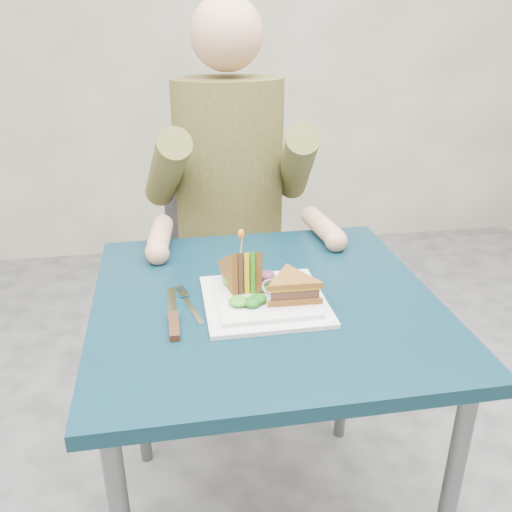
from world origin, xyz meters
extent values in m
cube|color=black|center=(0.00, 0.00, 0.71)|extent=(0.75, 0.75, 0.03)
cylinder|color=#595B5E|center=(-0.32, 0.32, 0.35)|extent=(0.04, 0.04, 0.70)
cylinder|color=#595B5E|center=(0.32, 0.32, 0.35)|extent=(0.04, 0.04, 0.70)
cube|color=#47474C|center=(0.00, 0.63, 0.45)|extent=(0.42, 0.40, 0.04)
cube|color=#47474C|center=(0.00, 0.81, 0.70)|extent=(0.42, 0.03, 0.46)
cylinder|color=#47474C|center=(-0.18, 0.46, 0.21)|extent=(0.02, 0.02, 0.43)
cylinder|color=#47474C|center=(0.18, 0.46, 0.21)|extent=(0.02, 0.02, 0.43)
cylinder|color=#47474C|center=(-0.18, 0.80, 0.21)|extent=(0.02, 0.02, 0.43)
cylinder|color=#47474C|center=(0.18, 0.80, 0.21)|extent=(0.02, 0.02, 0.43)
cylinder|color=#4A4621|center=(0.00, 0.61, 0.87)|extent=(0.34, 0.34, 0.52)
sphere|color=tan|center=(0.00, 0.61, 1.25)|extent=(0.21, 0.21, 0.21)
cylinder|color=brown|center=(-0.20, 0.52, 0.89)|extent=(0.15, 0.39, 0.31)
cylinder|color=tan|center=(-0.23, 0.32, 0.76)|extent=(0.08, 0.20, 0.06)
sphere|color=tan|center=(-0.23, 0.22, 0.76)|extent=(0.06, 0.06, 0.06)
cylinder|color=brown|center=(0.20, 0.52, 0.89)|extent=(0.15, 0.39, 0.31)
cylinder|color=tan|center=(0.23, 0.32, 0.76)|extent=(0.08, 0.20, 0.06)
sphere|color=tan|center=(0.23, 0.22, 0.76)|extent=(0.06, 0.06, 0.06)
cube|color=white|center=(-0.01, -0.02, 0.73)|extent=(0.26, 0.26, 0.01)
cube|color=white|center=(-0.01, -0.02, 0.74)|extent=(0.21, 0.21, 0.01)
cube|color=silver|center=(-0.16, -0.04, 0.73)|extent=(0.04, 0.12, 0.00)
cube|color=silver|center=(-0.18, 0.04, 0.73)|extent=(0.03, 0.03, 0.00)
cube|color=silver|center=(-0.19, 0.06, 0.73)|extent=(0.01, 0.03, 0.00)
cube|color=silver|center=(-0.19, 0.06, 0.73)|extent=(0.01, 0.03, 0.00)
cube|color=silver|center=(-0.18, 0.07, 0.73)|extent=(0.01, 0.03, 0.00)
cube|color=silver|center=(-0.18, 0.07, 0.73)|extent=(0.01, 0.03, 0.00)
cube|color=silver|center=(-0.20, 0.01, 0.73)|extent=(0.02, 0.14, 0.00)
cube|color=black|center=(-0.20, -0.10, 0.74)|extent=(0.02, 0.10, 0.01)
cylinder|color=silver|center=(-0.20, -0.07, 0.74)|extent=(0.01, 0.01, 0.00)
cylinder|color=silver|center=(-0.20, -0.12, 0.74)|extent=(0.01, 0.01, 0.00)
cylinder|color=tan|center=(-0.05, 0.02, 0.85)|extent=(0.01, 0.01, 0.06)
ellipsoid|color=orange|center=(-0.05, 0.02, 0.88)|extent=(0.01, 0.01, 0.02)
torus|color=#9E4C7A|center=(0.01, -0.02, 0.77)|extent=(0.04, 0.04, 0.02)
camera|label=1|loc=(-0.20, -1.03, 1.31)|focal=38.00mm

